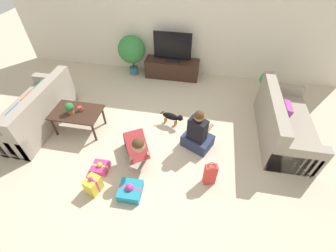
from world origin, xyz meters
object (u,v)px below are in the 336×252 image
Objects in this scene: tv at (172,48)px; tv_console at (172,69)px; dog at (173,117)px; gift_box_b at (100,167)px; tabletop_plant at (69,108)px; gift_box_a at (130,190)px; potted_plant_corner_right at (267,82)px; person_kneeling at (136,146)px; sofa_left at (36,112)px; mug at (80,109)px; person_sitting at (198,134)px; gift_bag_a at (210,174)px; potted_plant_back_left at (132,50)px; gift_box_c at (93,185)px; sofa_right at (283,124)px; coffee_table at (77,114)px.

tv_console is at bearing 0.00° from tv.
gift_box_b is at bearing 156.56° from dog.
tabletop_plant is (-0.84, 0.83, 0.53)m from gift_box_b.
potted_plant_corner_right is at bearing 52.14° from gift_box_a.
tv_console is 1.67× the size of person_kneeling.
sofa_left is 1.01m from mug.
person_sitting is (0.87, -2.34, 0.08)m from tv_console.
person_sitting reaches higher than mug.
mug is at bearing -121.86° from tv_console.
gift_bag_a is at bearing 135.71° from person_sitting.
tabletop_plant reaches higher than gift_box_b.
person_sitting is (1.91, -2.29, -0.36)m from potted_plant_back_left.
gift_bag_a is (-1.15, -2.61, -0.18)m from potted_plant_corner_right.
tv is 3.34m from gift_box_b.
sofa_left is 5.04m from potted_plant_corner_right.
potted_plant_back_left is 2.36m from tabletop_plant.
tabletop_plant is (-1.88, -0.51, 0.38)m from dog.
tv_console is 3.63m from gift_box_c.
sofa_right is 3.97m from coffee_table.
tv_console reaches higher than gift_box_a.
gift_bag_a is (1.21, 0.43, 0.14)m from gift_box_a.
mug is (-2.55, 0.83, 0.29)m from gift_bag_a.
tv is at bearing 134.16° from sofa_left.
sofa_right is 2.10× the size of person_sitting.
gift_box_b is at bearing 178.59° from person_kneeling.
tv is at bearing 56.48° from tabletop_plant.
coffee_table is 7.85× the size of mug.
sofa_right reaches higher than gift_box_a.
tv_console is at bearing 24.36° from dog.
sofa_right reaches higher than mug.
person_kneeling reaches higher than potted_plant_corner_right.
tv is at bearing 57.27° from coffee_table.
sofa_left is 1.90m from gift_box_b.
dog is 1.99m from gift_box_c.
gift_box_c is at bearing -56.71° from coffee_table.
potted_plant_corner_right is at bearing 41.79° from gift_box_b.
mug is 0.19m from tabletop_plant.
potted_plant_back_left is 3.58m from gift_box_c.
tv is at bearing 79.63° from gift_box_c.
potted_plant_back_left is 3.77m from gift_bag_a.
gift_bag_a is at bearing -18.09° from mug.
gift_box_a is (-0.39, -1.68, -0.12)m from dog.
gift_box_b is at bearing 151.85° from gift_box_a.
dog is (2.72, 0.48, -0.11)m from sofa_left.
person_kneeling is at bearing -135.87° from potted_plant_corner_right.
tv_console is 1.33× the size of potted_plant_back_left.
gift_box_c is (-0.58, -0.04, 0.07)m from gift_box_a.
person_sitting reaches higher than gift_bag_a.
coffee_table is 1.53m from gift_box_c.
person_sitting is 0.81m from gift_bag_a.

